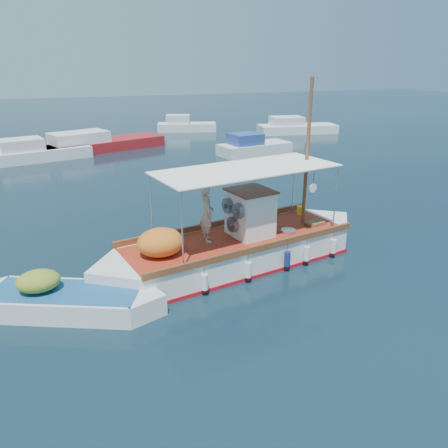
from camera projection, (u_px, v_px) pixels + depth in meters
name	position (u px, v px, depth m)	size (l,w,h in m)	color
ground	(235.00, 257.00, 15.65)	(160.00, 160.00, 0.00)	black
fishing_caique	(235.00, 248.00, 15.01)	(10.22, 4.08, 6.33)	white
dinghy	(64.00, 302.00, 12.17)	(5.18, 3.17, 1.39)	white
bg_boat_nw	(35.00, 154.00, 30.78)	(7.38, 4.06, 1.80)	silver
bg_boat_n	(95.00, 145.00, 33.98)	(10.69, 6.11, 1.80)	maroon
bg_boat_ne	(253.00, 148.00, 32.88)	(5.83, 3.05, 1.80)	silver
bg_boat_e	(295.00, 128.00, 42.58)	(7.89, 3.78, 1.80)	silver
bg_boat_far_n	(185.00, 126.00, 43.80)	(6.10, 3.55, 1.80)	silver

